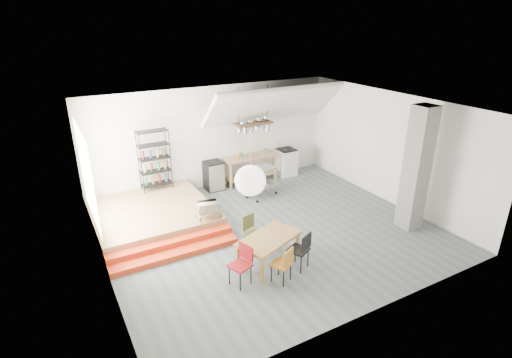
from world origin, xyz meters
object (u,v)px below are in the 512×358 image
dining_table (269,240)px  rolling_cart (262,178)px  stove (286,161)px  mini_fridge (214,176)px

dining_table → rolling_cart: 3.62m
stove → mini_fridge: size_ratio=1.28×
mini_fridge → stove: bearing=-0.9°
rolling_cart → mini_fridge: 1.61m
stove → rolling_cart: 2.02m
stove → rolling_cart: size_ratio=1.15×
rolling_cart → mini_fridge: bearing=113.5°
stove → dining_table: (-3.30, -4.39, 0.12)m
stove → dining_table: stove is taller
rolling_cart → stove: bearing=18.0°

